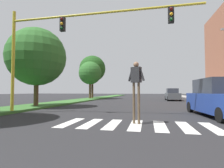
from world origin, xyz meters
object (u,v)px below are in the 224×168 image
at_px(pedestrian_performer, 136,82).
at_px(suv_crossing, 219,98).
at_px(tree_distant, 92,69).
at_px(tree_far, 90,73).
at_px(traffic_light_gantry, 64,36).
at_px(tree_mid, 37,57).
at_px(sedan_midblock, 172,95).

xyz_separation_m(pedestrian_performer, suv_crossing, (4.07, 2.89, -0.73)).
bearing_deg(tree_distant, tree_far, -82.57).
bearing_deg(tree_distant, traffic_light_gantry, -76.18).
height_order(tree_mid, sedan_midblock, tree_mid).
xyz_separation_m(tree_mid, suv_crossing, (12.47, -2.58, -3.17)).
height_order(tree_far, pedestrian_performer, tree_far).
xyz_separation_m(tree_mid, pedestrian_performer, (8.40, -5.46, -2.44)).
height_order(tree_mid, traffic_light_gantry, tree_mid).
xyz_separation_m(tree_mid, traffic_light_gantry, (4.24, -3.58, 0.32)).
bearing_deg(tree_far, sedan_midblock, -5.31).
bearing_deg(suv_crossing, pedestrian_performer, -144.64).
xyz_separation_m(tree_distant, pedestrian_performer, (9.21, -22.39, -3.67)).
distance_m(suv_crossing, sedan_midblock, 16.30).
relative_size(tree_far, pedestrian_performer, 2.46).
height_order(tree_distant, sedan_midblock, tree_distant).
distance_m(tree_mid, pedestrian_performer, 10.32).
relative_size(tree_far, suv_crossing, 1.29).
relative_size(tree_mid, tree_far, 1.03).
bearing_deg(tree_mid, sedan_midblock, 48.11).
height_order(tree_far, tree_distant, tree_distant).
distance_m(tree_mid, sedan_midblock, 18.73).
distance_m(tree_mid, tree_far, 14.93).
xyz_separation_m(pedestrian_performer, sedan_midblock, (3.91, 19.19, -0.86)).
xyz_separation_m(tree_far, traffic_light_gantry, (4.78, -18.49, 0.07)).
distance_m(tree_far, suv_crossing, 22.07).
bearing_deg(tree_mid, suv_crossing, -11.68).
distance_m(pedestrian_performer, suv_crossing, 5.04).
bearing_deg(traffic_light_gantry, tree_distant, 103.82).
height_order(tree_far, sedan_midblock, tree_far).
height_order(tree_mid, tree_distant, tree_distant).
relative_size(traffic_light_gantry, pedestrian_performer, 4.33).
distance_m(tree_far, tree_distant, 2.25).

